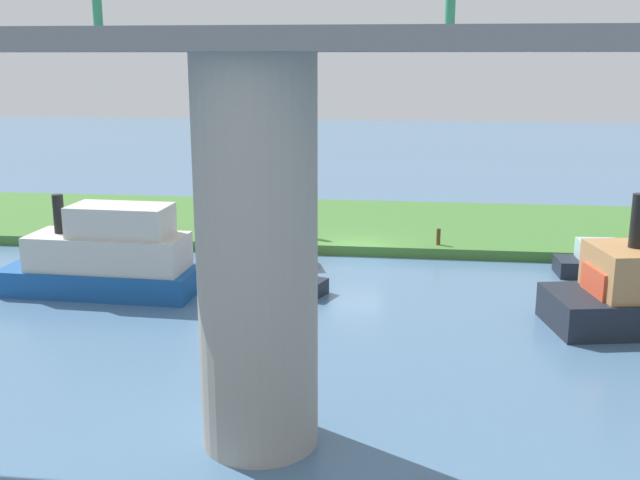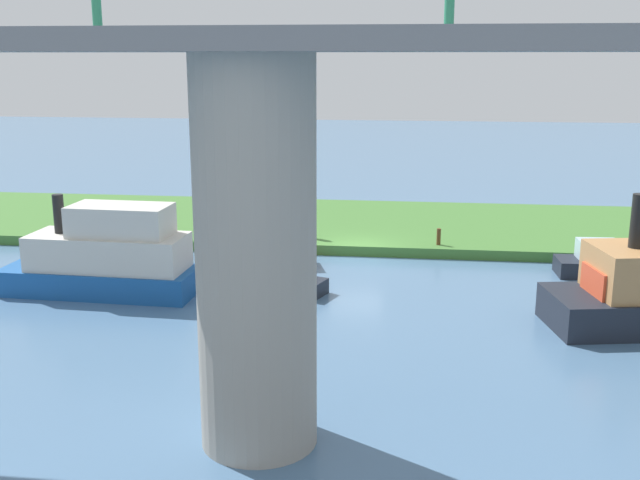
# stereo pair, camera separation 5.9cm
# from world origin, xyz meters

# --- Properties ---
(ground_plane) EXTENTS (160.00, 160.00, 0.00)m
(ground_plane) POSITION_xyz_m (0.00, 0.00, 0.00)
(ground_plane) COLOR #4C7093
(grassy_bank) EXTENTS (80.00, 12.00, 0.50)m
(grassy_bank) POSITION_xyz_m (0.00, -6.00, 0.25)
(grassy_bank) COLOR #427533
(grassy_bank) RESTS_ON ground
(bridge_pylon) EXTENTS (2.90, 2.90, 9.54)m
(bridge_pylon) POSITION_xyz_m (1.08, 18.22, 4.77)
(bridge_pylon) COLOR #9E998E
(bridge_pylon) RESTS_ON ground
(bridge_span) EXTENTS (61.84, 4.30, 3.25)m
(bridge_span) POSITION_xyz_m (1.08, 18.21, 10.03)
(bridge_span) COLOR slate
(bridge_span) RESTS_ON bridge_pylon
(person_on_bank) EXTENTS (0.51, 0.51, 1.39)m
(person_on_bank) POSITION_xyz_m (2.43, -1.41, 1.20)
(person_on_bank) COLOR #2D334C
(person_on_bank) RESTS_ON grassy_bank
(mooring_post) EXTENTS (0.20, 0.20, 0.81)m
(mooring_post) POSITION_xyz_m (-3.89, -0.85, 0.90)
(mooring_post) COLOR brown
(mooring_post) RESTS_ON grassy_bank
(motorboat_white) EXTENTS (8.01, 2.95, 4.04)m
(motorboat_white) POSITION_xyz_m (9.73, 7.04, 1.50)
(motorboat_white) COLOR #195199
(motorboat_white) RESTS_ON ground
(motorboat_red) EXTENTS (4.81, 1.90, 1.58)m
(motorboat_red) POSITION_xyz_m (-11.22, 1.88, 0.56)
(motorboat_red) COLOR #1E232D
(motorboat_red) RESTS_ON ground
(houseboat_blue) EXTENTS (4.27, 2.69, 1.34)m
(houseboat_blue) POSITION_xyz_m (2.97, 5.83, 0.48)
(houseboat_blue) COLOR #1E232D
(houseboat_blue) RESTS_ON ground
(riverboat_paddlewheel) EXTENTS (5.04, 2.99, 1.58)m
(riverboat_paddlewheel) POSITION_xyz_m (4.40, 2.61, 0.57)
(riverboat_paddlewheel) COLOR red
(riverboat_paddlewheel) RESTS_ON ground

